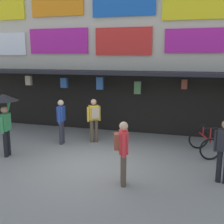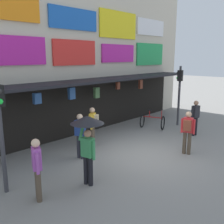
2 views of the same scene
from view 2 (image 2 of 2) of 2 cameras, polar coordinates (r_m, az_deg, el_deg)
ground_plane at (r=9.91m, az=7.27°, el=-9.67°), size 80.00×80.00×0.00m
shopfront at (r=12.40m, az=-10.09°, el=13.38°), size 18.00×2.60×8.00m
traffic_light_near at (r=7.29m, az=-23.79°, el=-1.07°), size 0.28×0.33×3.20m
traffic_light_far at (r=14.12m, az=14.82°, el=5.60°), size 0.32×0.35×3.20m
bicycle_parked at (r=13.44m, az=9.03°, el=-2.04°), size 1.05×1.33×1.05m
pedestrian_in_blue at (r=10.09m, az=16.53°, el=-3.79°), size 0.43×0.51×1.68m
pedestrian_in_yellow at (r=6.94m, az=-16.40°, el=-11.53°), size 0.35×0.49×1.68m
pedestrian_with_umbrella at (r=7.23m, az=-5.52°, el=-4.23°), size 0.96×0.96×2.08m
pedestrian_in_red at (r=12.63m, az=18.10°, el=-0.85°), size 0.52×0.29×1.68m
pedestrian_in_white at (r=9.39m, az=-7.13°, el=-4.79°), size 0.26×0.53×1.68m
pedestrian_in_black at (r=10.45m, az=-4.26°, el=-2.75°), size 0.48×0.47×1.68m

